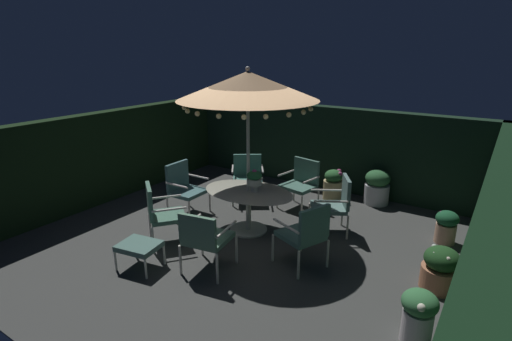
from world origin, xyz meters
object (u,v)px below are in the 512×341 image
object	(u,v)px
patio_chair_east	(335,202)
patio_chair_west	(161,211)
potted_plant_back_center	(333,184)
patio_dining_table	(248,200)
patio_umbrella	(248,86)
patio_chair_northeast	(306,232)
potted_plant_left_far	(446,226)
patio_chair_south	(248,175)
patio_chair_southeast	(301,181)
potted_plant_right_far	(441,269)
centerpiece_planter	(254,179)
potted_plant_left_near	(418,315)
ottoman_footrest	(139,247)
patio_chair_north	(205,236)
potted_plant_back_left	(377,187)
patio_chair_southwest	(184,186)

from	to	relation	value
patio_chair_east	patio_chair_west	size ratio (longest dim) A/B	0.99
patio_chair_east	potted_plant_back_center	size ratio (longest dim) A/B	1.56
patio_dining_table	patio_umbrella	xyz separation A→B (m)	(0.00, -0.00, 1.94)
patio_chair_northeast	potted_plant_left_far	world-z (taller)	patio_chair_northeast
patio_chair_south	potted_plant_back_center	size ratio (longest dim) A/B	1.47
patio_umbrella	potted_plant_left_far	distance (m)	3.97
patio_chair_east	patio_chair_west	world-z (taller)	patio_chair_west
patio_chair_east	patio_chair_southeast	xyz separation A→B (m)	(-1.00, 0.69, -0.00)
patio_chair_northeast	potted_plant_back_center	size ratio (longest dim) A/B	1.55
patio_chair_east	potted_plant_right_far	size ratio (longest dim) A/B	1.68
patio_dining_table	centerpiece_planter	distance (m)	0.42
potted_plant_back_center	patio_chair_east	bearing A→B (deg)	-66.57
patio_chair_east	potted_plant_left_near	xyz separation A→B (m)	(1.81, -2.06, -0.21)
centerpiece_planter	ottoman_footrest	bearing A→B (deg)	-111.12
patio_umbrella	potted_plant_left_near	distance (m)	3.99
patio_chair_east	ottoman_footrest	size ratio (longest dim) A/B	1.58
patio_chair_north	patio_chair_west	size ratio (longest dim) A/B	0.93
patio_chair_south	potted_plant_left_far	xyz separation A→B (m)	(3.83, 0.20, -0.25)
potted_plant_right_far	potted_plant_back_left	world-z (taller)	potted_plant_back_left
potted_plant_right_far	patio_dining_table	bearing A→B (deg)	179.05
potted_plant_back_left	patio_chair_east	bearing A→B (deg)	-96.90
ottoman_footrest	potted_plant_right_far	xyz separation A→B (m)	(3.76, 1.84, -0.04)
centerpiece_planter	patio_chair_northeast	xyz separation A→B (m)	(1.27, -0.59, -0.41)
patio_chair_northeast	patio_chair_southeast	bearing A→B (deg)	118.53
patio_chair_east	patio_chair_south	world-z (taller)	patio_chair_east
patio_chair_south	potted_plant_back_left	distance (m)	2.68
patio_chair_southeast	potted_plant_left_far	xyz separation A→B (m)	(2.69, -0.05, -0.26)
patio_chair_southeast	potted_plant_back_left	xyz separation A→B (m)	(1.21, 1.05, -0.20)
patio_chair_south	potted_plant_right_far	distance (m)	4.18
patio_chair_southwest	potted_plant_left_near	distance (m)	4.76
patio_chair_southeast	patio_chair_southwest	world-z (taller)	patio_chair_southwest
potted_plant_back_left	potted_plant_left_near	size ratio (longest dim) A/B	1.12
patio_chair_north	potted_plant_left_near	xyz separation A→B (m)	(2.84, 0.16, -0.21)
patio_dining_table	patio_chair_west	size ratio (longest dim) A/B	1.63
patio_umbrella	potted_plant_right_far	bearing A→B (deg)	-0.95
patio_chair_south	potted_plant_left_near	world-z (taller)	patio_chair_south
patio_chair_northeast	patio_chair_north	bearing A→B (deg)	-141.48
centerpiece_planter	patio_chair_southeast	xyz separation A→B (m)	(0.17, 1.43, -0.41)
patio_chair_southwest	potted_plant_left_far	distance (m)	4.70
patio_chair_north	potted_plant_left_far	xyz separation A→B (m)	(2.72, 2.87, -0.27)
potted_plant_left_near	potted_plant_right_far	bearing A→B (deg)	88.70
centerpiece_planter	potted_plant_back_center	world-z (taller)	centerpiece_planter
ottoman_footrest	potted_plant_right_far	size ratio (longest dim) A/B	1.06
patio_dining_table	ottoman_footrest	world-z (taller)	patio_dining_table
patio_chair_east	potted_plant_left_far	bearing A→B (deg)	20.93
patio_chair_north	patio_chair_east	size ratio (longest dim) A/B	0.94
patio_dining_table	patio_chair_northeast	world-z (taller)	patio_chair_northeast
patio_chair_northeast	potted_plant_back_center	world-z (taller)	patio_chair_northeast
patio_chair_northeast	patio_chair_south	distance (m)	2.85
patio_umbrella	potted_plant_right_far	size ratio (longest dim) A/B	4.68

